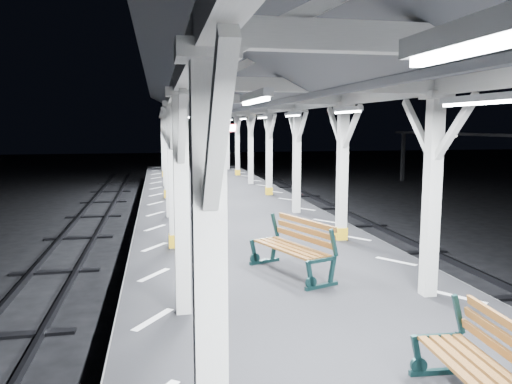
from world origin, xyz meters
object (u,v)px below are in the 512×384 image
object	(u,v)px
bench_mid	(296,245)
bench_far	(212,177)
bench_near	(491,368)
bench_extra	(215,170)

from	to	relation	value
bench_mid	bench_far	bearing A→B (deg)	70.06
bench_near	bench_far	world-z (taller)	bench_near
bench_extra	bench_near	bearing A→B (deg)	-111.76
bench_near	bench_far	bearing A→B (deg)	95.91
bench_near	bench_mid	xyz separation A→B (m)	(-0.56, 4.88, 0.05)
bench_near	bench_mid	world-z (taller)	bench_mid
bench_far	bench_extra	size ratio (longest dim) A/B	1.13
bench_near	bench_mid	bearing A→B (deg)	100.36
bench_near	bench_extra	distance (m)	22.19
bench_mid	bench_far	distance (m)	13.46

